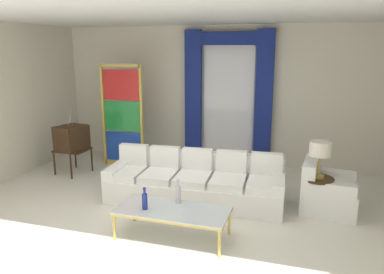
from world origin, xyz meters
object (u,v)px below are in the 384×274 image
object	(u,v)px
bottle_blue_decanter	(145,200)
round_side_table	(317,193)
couch_white_long	(195,183)
coffee_table	(172,211)
stained_glass_divider	(122,118)
armchair_white	(325,193)
table_lamp_brass	(320,150)
bottle_crystal_tall	(178,193)
vintage_tv	(72,139)
peacock_figurine	(130,164)

from	to	relation	value
bottle_blue_decanter	round_side_table	xyz separation A→B (m)	(2.23, 1.45, -0.18)
couch_white_long	coffee_table	distance (m)	1.34
round_side_table	coffee_table	bearing A→B (deg)	-144.19
stained_glass_divider	round_side_table	xyz separation A→B (m)	(3.99, -1.36, -0.70)
armchair_white	table_lamp_brass	size ratio (longest dim) A/B	1.55
coffee_table	stained_glass_divider	size ratio (longest dim) A/B	0.69
bottle_crystal_tall	round_side_table	xyz separation A→B (m)	(1.86, 1.12, -0.20)
couch_white_long	bottle_blue_decanter	xyz separation A→B (m)	(-0.28, -1.43, 0.23)
bottle_blue_decanter	round_side_table	bearing A→B (deg)	33.07
vintage_tv	peacock_figurine	bearing A→B (deg)	13.49
bottle_blue_decanter	round_side_table	distance (m)	2.66
bottle_crystal_tall	round_side_table	bearing A→B (deg)	31.03
couch_white_long	bottle_blue_decanter	bearing A→B (deg)	-101.01
armchair_white	round_side_table	size ratio (longest dim) A/B	1.49
vintage_tv	round_side_table	size ratio (longest dim) A/B	2.26
coffee_table	vintage_tv	world-z (taller)	vintage_tv
bottle_blue_decanter	vintage_tv	size ratio (longest dim) A/B	0.23
bottle_crystal_tall	vintage_tv	distance (m)	3.36
bottle_blue_decanter	table_lamp_brass	bearing A→B (deg)	33.07
peacock_figurine	stained_glass_divider	bearing A→B (deg)	129.01
bottle_blue_decanter	vintage_tv	distance (m)	3.25
bottle_blue_decanter	armchair_white	distance (m)	2.89
couch_white_long	peacock_figurine	size ratio (longest dim) A/B	4.94
bottle_blue_decanter	peacock_figurine	distance (m)	2.71
armchair_white	stained_glass_divider	bearing A→B (deg)	164.22
coffee_table	table_lamp_brass	distance (m)	2.40
stained_glass_divider	bottle_crystal_tall	bearing A→B (deg)	-49.38
vintage_tv	peacock_figurine	size ratio (longest dim) A/B	2.24
coffee_table	stained_glass_divider	world-z (taller)	stained_glass_divider
bottle_blue_decanter	vintage_tv	world-z (taller)	vintage_tv
couch_white_long	table_lamp_brass	distance (m)	2.08
bottle_blue_decanter	peacock_figurine	size ratio (longest dim) A/B	0.52
armchair_white	vintage_tv	bearing A→B (deg)	175.32
couch_white_long	armchair_white	distance (m)	2.10
stained_glass_divider	round_side_table	distance (m)	4.27
armchair_white	couch_white_long	bearing A→B (deg)	-174.24
stained_glass_divider	table_lamp_brass	bearing A→B (deg)	-18.79
round_side_table	armchair_white	bearing A→B (deg)	54.58
table_lamp_brass	bottle_crystal_tall	bearing A→B (deg)	-148.97
coffee_table	armchair_white	world-z (taller)	armchair_white
couch_white_long	table_lamp_brass	xyz separation A→B (m)	(1.95, 0.02, 0.72)
stained_glass_divider	table_lamp_brass	size ratio (longest dim) A/B	3.86
vintage_tv	round_side_table	world-z (taller)	vintage_tv
stained_glass_divider	table_lamp_brass	world-z (taller)	stained_glass_divider
couch_white_long	table_lamp_brass	bearing A→B (deg)	0.54
round_side_table	stained_glass_divider	bearing A→B (deg)	161.21
bottle_blue_decanter	bottle_crystal_tall	size ratio (longest dim) A/B	0.90
round_side_table	table_lamp_brass	world-z (taller)	table_lamp_brass
bottle_blue_decanter	armchair_white	world-z (taller)	armchair_white
armchair_white	peacock_figurine	bearing A→B (deg)	169.71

